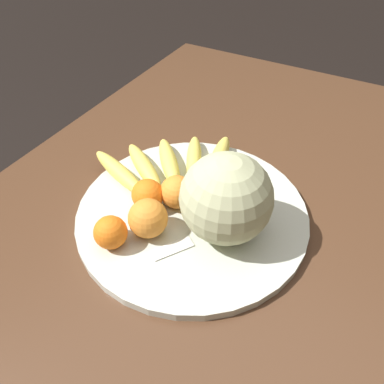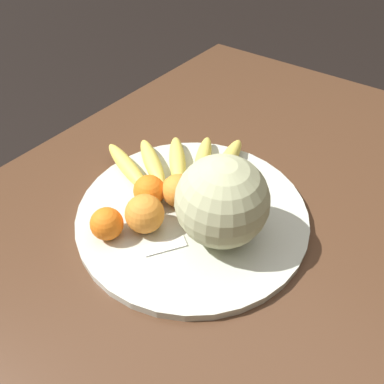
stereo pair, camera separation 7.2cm
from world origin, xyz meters
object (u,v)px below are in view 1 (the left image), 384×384
Objects in this scene: banana_bunch at (169,164)px; orange_front_left at (148,195)px; melon at (226,198)px; orange_back_left at (177,191)px; orange_front_right at (148,218)px; produce_tag at (172,248)px; fruit_bowl at (192,213)px; kitchen_table at (213,251)px; orange_mid_center at (111,232)px.

orange_front_left is (-0.12, -0.02, 0.01)m from banana_bunch.
orange_front_left is (-0.02, 0.16, -0.05)m from melon.
banana_bunch is 0.12m from orange_front_left.
orange_front_right is at bearing 174.93° from orange_back_left.
orange_front_left is at bearing 149.62° from banana_bunch.
melon is 2.13× the size of produce_tag.
banana_bunch is 0.23m from produce_tag.
melon is (-0.02, -0.08, 0.09)m from fruit_bowl.
kitchen_table is 0.19m from orange_front_left.
produce_tag is at bearing 171.55° from banana_bunch.
fruit_bowl is 1.55× the size of banana_bunch.
melon is 0.22m from banana_bunch.
produce_tag is at bearing -104.03° from orange_front_right.
kitchen_table is 0.16m from orange_back_left.
fruit_bowl is at bearing -68.31° from orange_front_left.
fruit_bowl is 0.11m from produce_tag.
orange_mid_center is at bearing 160.85° from orange_back_left.
orange_front_left is 0.11m from orange_mid_center.
orange_front_left is (-0.03, 0.08, 0.04)m from fruit_bowl.
orange_front_left is at bearing 34.73° from orange_front_right.
banana_bunch is at bearing 61.75° from kitchen_table.
banana_bunch is at bearing 67.06° from produce_tag.
produce_tag is (-0.11, -0.05, -0.03)m from orange_back_left.
kitchen_table is 0.19m from orange_front_right.
orange_back_left is at bearing 179.45° from banana_bunch.
orange_back_left is 0.86× the size of produce_tag.
orange_mid_center is 0.12m from produce_tag.
orange_front_right is at bearing 110.35° from produce_tag.
kitchen_table is 0.11m from fruit_bowl.
kitchen_table is 21.05× the size of orange_front_right.
kitchen_table is at bearing -159.38° from banana_bunch.
orange_back_left is at bearing -19.15° from orange_mid_center.
orange_front_right reaches higher than fruit_bowl.
fruit_bowl is 7.24× the size of orange_front_left.
orange_mid_center reaches higher than banana_bunch.
kitchen_table is at bearing -89.21° from fruit_bowl.
orange_front_left is 1.04× the size of orange_mid_center.
orange_front_right is 0.07m from orange_mid_center.
orange_front_left is 0.81× the size of produce_tag.
produce_tag is at bearing -125.93° from orange_front_left.
orange_back_left is 0.12m from produce_tag.
orange_front_right is at bearing 158.37° from banana_bunch.
orange_back_left is (0.02, 0.11, -0.05)m from melon.
banana_bunch reaches higher than kitchen_table.
orange_back_left reaches higher than banana_bunch.
orange_front_left reaches higher than kitchen_table.
orange_mid_center is (-0.15, 0.09, 0.04)m from fruit_bowl.
kitchen_table is at bearing -43.14° from orange_mid_center.
orange_mid_center is at bearing 136.86° from kitchen_table.
orange_mid_center reaches higher than produce_tag.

